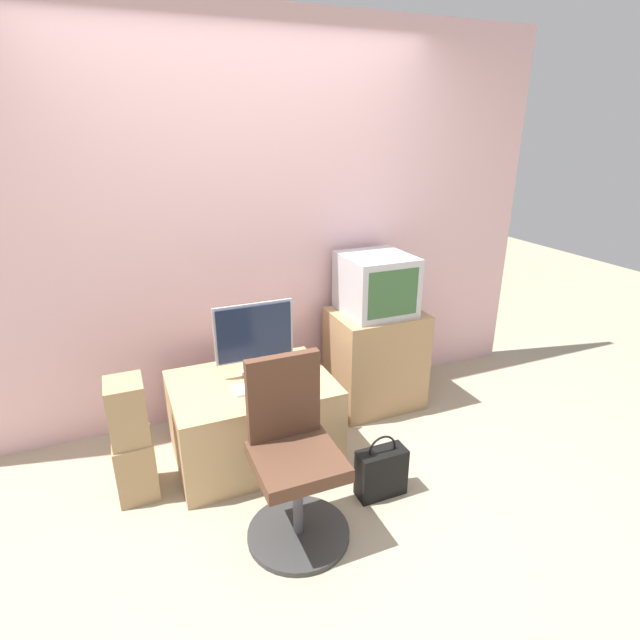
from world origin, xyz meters
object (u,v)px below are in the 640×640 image
crt_tv (376,284)px  handbag (381,472)px  main_monitor (255,338)px  office_chair (294,465)px  mouse (295,380)px  keyboard (259,387)px  cardboard_box_lower (136,466)px

crt_tv → handbag: bearing=-115.4°
main_monitor → office_chair: 0.86m
mouse → keyboard: bearing=176.7°
mouse → office_chair: (-0.22, -0.59, -0.13)m
cardboard_box_lower → handbag: 1.36m
main_monitor → handbag: 1.06m
cardboard_box_lower → keyboard: bearing=-0.1°
main_monitor → crt_tv: (0.92, 0.20, 0.17)m
main_monitor → mouse: bearing=-46.9°
keyboard → crt_tv: (0.96, 0.38, 0.40)m
main_monitor → handbag: bearing=-55.7°
mouse → office_chair: office_chair is taller
crt_tv → mouse: bearing=-152.4°
keyboard → mouse: mouse is taller
keyboard → mouse: size_ratio=5.07×
office_chair → handbag: size_ratio=2.45×
crt_tv → handbag: 1.27m
keyboard → crt_tv: size_ratio=0.62×
crt_tv → office_chair: crt_tv is taller
mouse → office_chair: 0.64m
mouse → handbag: size_ratio=0.15×
keyboard → office_chair: 0.61m
cardboard_box_lower → handbag: bearing=-23.3°
office_chair → cardboard_box_lower: size_ratio=2.63×
keyboard → office_chair: office_chair is taller
cardboard_box_lower → handbag: handbag is taller
handbag → office_chair: bearing=-173.1°
keyboard → handbag: keyboard is taller
mouse → crt_tv: bearing=27.6°
office_chair → handbag: (0.53, 0.06, -0.25)m
mouse → cardboard_box_lower: 1.00m
main_monitor → mouse: 0.35m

